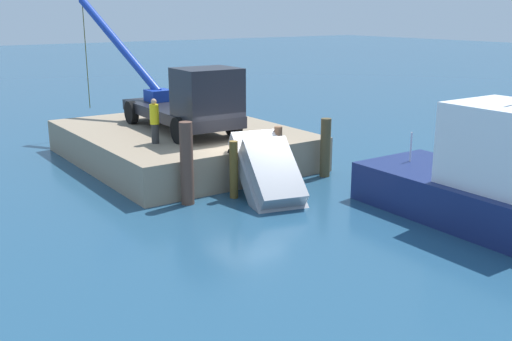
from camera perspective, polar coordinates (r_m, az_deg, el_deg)
ground at (r=21.45m, az=-1.14°, el=-1.55°), size 200.00×200.00×0.00m
dock at (r=25.36m, az=-7.33°, el=2.54°), size 10.25×8.06×1.36m
crane_truck at (r=23.98m, az=-6.70°, el=6.78°), size 10.97×2.86×5.45m
dock_worker at (r=22.33m, az=-9.77°, el=4.75°), size 0.34×0.34×1.68m
salvaged_car at (r=19.64m, az=1.56°, el=-1.20°), size 4.30×2.79×3.28m
piling_near at (r=19.30m, az=-6.70°, el=0.67°), size 0.43×0.43×2.75m
piling_mid at (r=19.92m, az=-2.16°, el=0.07°), size 0.29×0.29×1.98m
piling_far at (r=21.20m, az=2.14°, el=1.33°), size 0.28×0.28×2.21m
piling_end at (r=22.66m, az=6.72°, el=2.20°), size 0.39×0.39×2.26m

